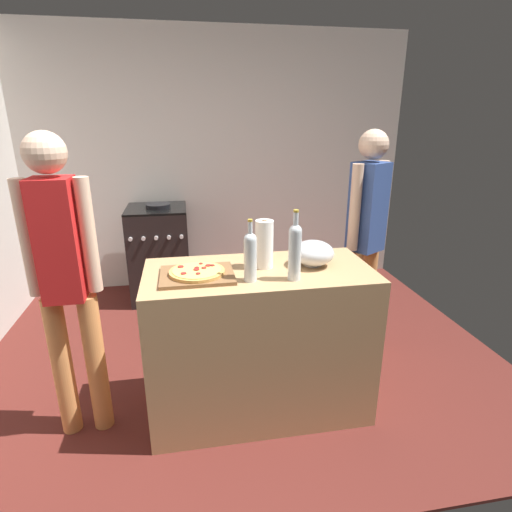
{
  "coord_description": "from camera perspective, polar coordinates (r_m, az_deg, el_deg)",
  "views": [
    {
      "loc": [
        -0.24,
        -1.56,
        1.76
      ],
      "look_at": [
        0.16,
        0.68,
        0.98
      ],
      "focal_mm": 28.58,
      "sensor_mm": 36.0,
      "label": 1
    }
  ],
  "objects": [
    {
      "name": "kitchen_wall_rear",
      "position": [
        4.4,
        -7.1,
        12.78
      ],
      "size": [
        4.22,
        0.1,
        2.6
      ],
      "primitive_type": "cube",
      "color": "beige",
      "rests_on": "ground_plane"
    },
    {
      "name": "person_in_stripes",
      "position": [
        2.36,
        -25.23,
        -2.31
      ],
      "size": [
        0.37,
        0.2,
        1.7
      ],
      "color": "#D88C4C",
      "rests_on": "ground_plane"
    },
    {
      "name": "counter",
      "position": [
        2.54,
        0.4,
        -11.82
      ],
      "size": [
        1.31,
        0.62,
        0.93
      ],
      "primitive_type": "cube",
      "color": "tan",
      "rests_on": "ground_plane"
    },
    {
      "name": "paper_towel_roll",
      "position": [
        2.33,
        1.17,
        1.66
      ],
      "size": [
        0.1,
        0.1,
        0.28
      ],
      "color": "white",
      "rests_on": "counter"
    },
    {
      "name": "cutting_board",
      "position": [
        2.25,
        -8.24,
        -2.67
      ],
      "size": [
        0.4,
        0.32,
        0.02
      ],
      "primitive_type": "cube",
      "color": "brown",
      "rests_on": "counter"
    },
    {
      "name": "mixing_bowl",
      "position": [
        2.4,
        8.02,
        0.41
      ],
      "size": [
        0.24,
        0.24,
        0.15
      ],
      "color": "#B2B2B7",
      "rests_on": "counter"
    },
    {
      "name": "person_in_red",
      "position": [
        3.06,
        15.11,
        3.32
      ],
      "size": [
        0.34,
        0.28,
        1.69
      ],
      "color": "#D88C4C",
      "rests_on": "ground_plane"
    },
    {
      "name": "pizza",
      "position": [
        2.24,
        -8.27,
        -2.17
      ],
      "size": [
        0.3,
        0.3,
        0.03
      ],
      "color": "tan",
      "rests_on": "cutting_board"
    },
    {
      "name": "wine_bottle_dark",
      "position": [
        2.13,
        -0.8,
        0.18
      ],
      "size": [
        0.07,
        0.07,
        0.34
      ],
      "color": "silver",
      "rests_on": "counter"
    },
    {
      "name": "stove",
      "position": [
        4.18,
        -13.33,
        0.43
      ],
      "size": [
        0.57,
        0.6,
        0.97
      ],
      "color": "black",
      "rests_on": "ground_plane"
    },
    {
      "name": "wine_bottle_green",
      "position": [
        2.15,
        5.46,
        0.92
      ],
      "size": [
        0.07,
        0.07,
        0.38
      ],
      "color": "silver",
      "rests_on": "counter"
    },
    {
      "name": "ground_plane",
      "position": [
        3.44,
        -4.77,
        -12.12
      ],
      "size": [
        4.22,
        3.36,
        0.02
      ],
      "primitive_type": "cube",
      "color": "#511E19"
    }
  ]
}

